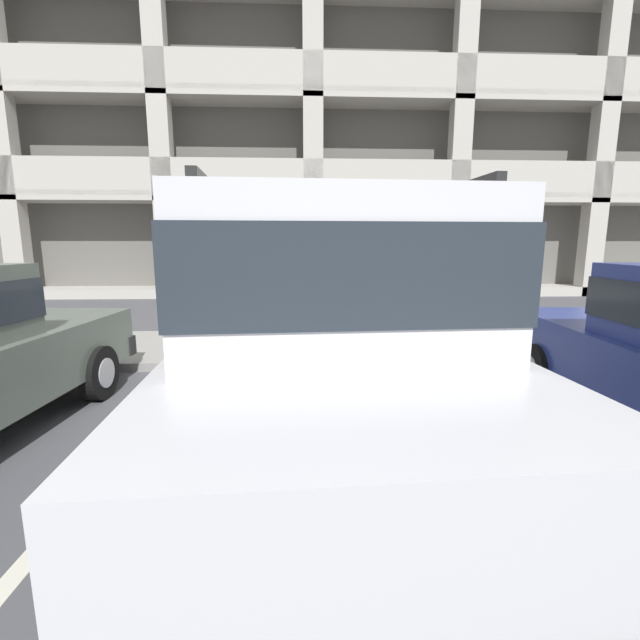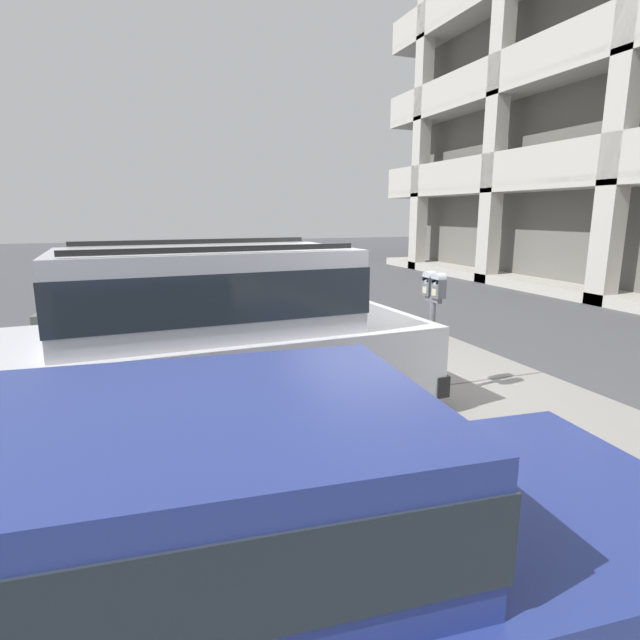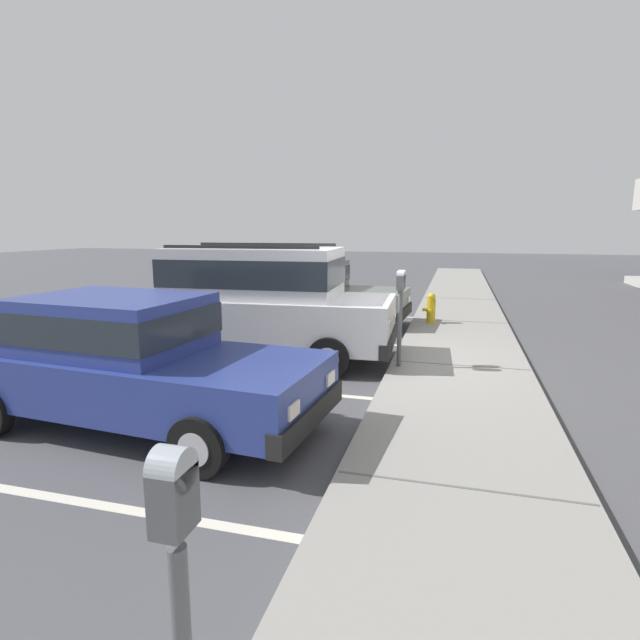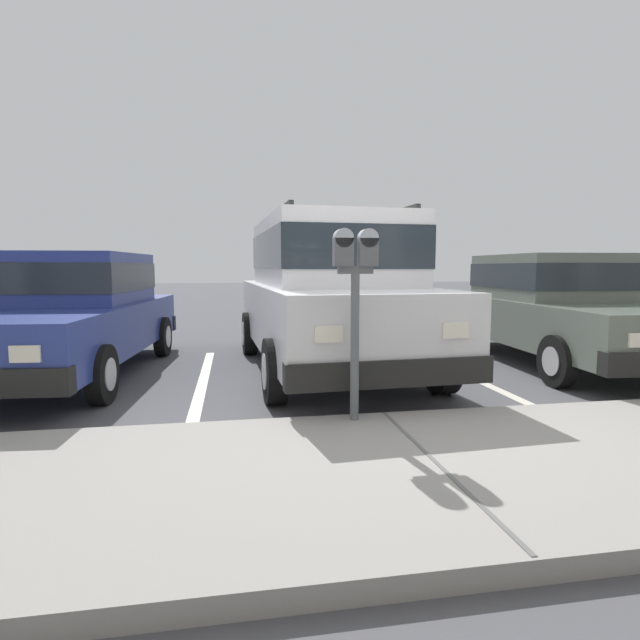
{
  "view_description": "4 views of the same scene",
  "coord_description": "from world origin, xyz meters",
  "px_view_note": "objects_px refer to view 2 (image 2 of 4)",
  "views": [
    {
      "loc": [
        -0.13,
        -5.47,
        1.71
      ],
      "look_at": [
        0.12,
        -0.42,
        0.8
      ],
      "focal_mm": 24.0,
      "sensor_mm": 36.0,
      "label": 1
    },
    {
      "loc": [
        5.26,
        -2.88,
        2.32
      ],
      "look_at": [
        0.23,
        -1.04,
        1.18
      ],
      "focal_mm": 28.0,
      "sensor_mm": 36.0,
      "label": 2
    },
    {
      "loc": [
        8.12,
        1.18,
        2.32
      ],
      "look_at": [
        -0.01,
        -1.05,
        0.75
      ],
      "focal_mm": 28.0,
      "sensor_mm": 36.0,
      "label": 3
    },
    {
      "loc": [
        1.26,
        4.21,
        1.36
      ],
      "look_at": [
        0.43,
        -0.51,
        0.85
      ],
      "focal_mm": 28.0,
      "sensor_mm": 36.0,
      "label": 4
    }
  ],
  "objects_px": {
    "silver_suv": "(212,332)",
    "red_sedan": "(182,305)",
    "fire_hydrant": "(333,311)",
    "dark_hatchback": "(251,548)",
    "parking_meter_near": "(433,305)"
  },
  "relations": [
    {
      "from": "silver_suv",
      "to": "red_sedan",
      "type": "bearing_deg",
      "value": 177.61
    },
    {
      "from": "silver_suv",
      "to": "fire_hydrant",
      "type": "height_order",
      "value": "silver_suv"
    },
    {
      "from": "dark_hatchback",
      "to": "parking_meter_near",
      "type": "distance_m",
      "value": 4.12
    },
    {
      "from": "red_sedan",
      "to": "dark_hatchback",
      "type": "xyz_separation_m",
      "value": [
        6.54,
        -0.26,
        0.0
      ]
    },
    {
      "from": "parking_meter_near",
      "to": "fire_hydrant",
      "type": "bearing_deg",
      "value": 175.69
    },
    {
      "from": "silver_suv",
      "to": "parking_meter_near",
      "type": "relative_size",
      "value": 3.16
    },
    {
      "from": "red_sedan",
      "to": "parking_meter_near",
      "type": "distance_m",
      "value": 4.43
    },
    {
      "from": "red_sedan",
      "to": "parking_meter_near",
      "type": "height_order",
      "value": "parking_meter_near"
    },
    {
      "from": "red_sedan",
      "to": "dark_hatchback",
      "type": "relative_size",
      "value": 0.99
    },
    {
      "from": "fire_hydrant",
      "to": "dark_hatchback",
      "type": "bearing_deg",
      "value": -24.39
    },
    {
      "from": "dark_hatchback",
      "to": "fire_hydrant",
      "type": "distance_m",
      "value": 7.59
    },
    {
      "from": "silver_suv",
      "to": "red_sedan",
      "type": "distance_m",
      "value": 3.32
    },
    {
      "from": "red_sedan",
      "to": "silver_suv",
      "type": "bearing_deg",
      "value": 4.17
    },
    {
      "from": "fire_hydrant",
      "to": "parking_meter_near",
      "type": "bearing_deg",
      "value": -4.31
    },
    {
      "from": "red_sedan",
      "to": "fire_hydrant",
      "type": "relative_size",
      "value": 6.54
    }
  ]
}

